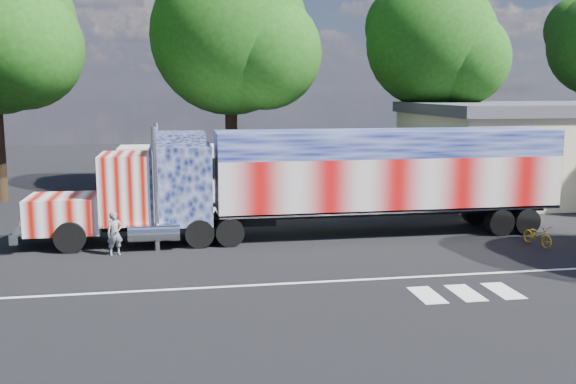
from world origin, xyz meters
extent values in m
plane|color=black|center=(0.00, 0.00, 0.00)|extent=(100.00, 100.00, 0.00)
cube|color=silver|center=(0.00, -3.00, 0.01)|extent=(30.00, 0.15, 0.01)
cube|color=silver|center=(2.80, -4.80, 0.01)|extent=(0.70, 1.60, 0.01)
cube|color=silver|center=(4.00, -4.80, 0.01)|extent=(0.70, 1.60, 0.01)
cube|color=silver|center=(5.20, -4.80, 0.01)|extent=(0.70, 1.60, 0.01)
cube|color=black|center=(-5.24, 3.28, 0.73)|extent=(9.45, 1.05, 0.31)
cube|color=tan|center=(-8.60, 3.28, 1.26)|extent=(2.73, 2.31, 1.36)
cube|color=silver|center=(-10.02, 3.28, 1.26)|extent=(0.13, 1.99, 1.22)
cube|color=silver|center=(-10.23, 3.28, 0.58)|extent=(0.31, 2.62, 0.38)
cube|color=tan|center=(-6.29, 3.28, 2.20)|extent=(1.89, 2.62, 2.62)
cube|color=black|center=(-7.19, 3.28, 2.68)|extent=(0.06, 2.20, 0.94)
cube|color=#46507E|center=(-4.19, 3.28, 2.31)|extent=(2.31, 2.62, 3.04)
cube|color=#46507E|center=(-4.19, 3.28, 4.04)|extent=(1.89, 2.52, 0.52)
cylinder|color=silver|center=(-5.14, 4.67, 2.31)|extent=(0.21, 0.21, 4.62)
cylinder|color=silver|center=(-5.14, 1.89, 2.31)|extent=(0.21, 0.21, 4.62)
cylinder|color=silver|center=(-5.24, 4.65, 0.68)|extent=(1.89, 0.69, 0.69)
cylinder|color=silver|center=(-5.24, 1.92, 0.68)|extent=(1.89, 0.69, 0.69)
cylinder|color=black|center=(-8.29, 2.13, 0.58)|extent=(1.15, 0.37, 1.15)
cylinder|color=black|center=(-8.29, 4.44, 0.58)|extent=(1.15, 0.37, 1.15)
cylinder|color=black|center=(-3.56, 2.18, 0.55)|extent=(1.09, 0.58, 1.09)
cylinder|color=black|center=(-3.56, 4.38, 0.55)|extent=(1.09, 0.58, 1.09)
cylinder|color=black|center=(-2.41, 2.18, 0.55)|extent=(1.09, 0.58, 1.09)
cylinder|color=black|center=(-2.41, 4.38, 0.55)|extent=(1.09, 0.58, 1.09)
cube|color=black|center=(4.20, 3.28, 1.00)|extent=(13.65, 1.15, 0.31)
cube|color=#D16E6E|center=(4.20, 3.28, 2.20)|extent=(14.07, 2.73, 2.10)
cube|color=#475397|center=(4.20, 3.28, 3.78)|extent=(14.07, 2.73, 1.05)
cube|color=silver|center=(4.20, 3.28, 1.15)|extent=(14.07, 2.73, 0.13)
cube|color=silver|center=(11.26, 3.28, 2.73)|extent=(0.04, 2.62, 3.04)
cylinder|color=black|center=(8.72, 2.18, 0.55)|extent=(1.09, 0.58, 1.09)
cylinder|color=black|center=(8.72, 4.38, 0.55)|extent=(1.09, 0.58, 1.09)
cylinder|color=black|center=(9.87, 2.18, 0.55)|extent=(1.09, 0.58, 1.09)
cylinder|color=black|center=(9.87, 4.38, 0.55)|extent=(1.09, 0.58, 1.09)
cube|color=white|center=(-1.67, 10.06, 1.60)|extent=(10.95, 2.37, 3.19)
cube|color=black|center=(-1.67, 10.06, 2.19)|extent=(10.58, 2.43, 1.00)
cube|color=black|center=(-1.67, 10.06, 0.41)|extent=(10.95, 2.37, 0.23)
cube|color=black|center=(-7.14, 10.06, 1.73)|extent=(0.05, 2.10, 1.28)
cylinder|color=black|center=(-5.77, 8.92, 0.46)|extent=(0.91, 0.27, 0.91)
cylinder|color=black|center=(-5.77, 11.20, 0.46)|extent=(0.91, 0.27, 0.91)
cylinder|color=black|center=(1.07, 8.92, 0.46)|extent=(0.91, 0.27, 0.91)
cylinder|color=black|center=(1.07, 11.20, 0.46)|extent=(0.91, 0.27, 0.91)
cylinder|color=black|center=(1.89, 8.92, 0.46)|extent=(0.91, 0.27, 0.91)
cylinder|color=black|center=(1.89, 11.20, 0.46)|extent=(0.91, 0.27, 0.91)
cube|color=#1E5926|center=(12.00, 5.96, 2.40)|extent=(1.60, 0.08, 1.20)
imported|color=slate|center=(-6.63, 1.50, 0.80)|extent=(0.67, 0.55, 1.59)
imported|color=gold|center=(9.26, 0.16, 0.42)|extent=(0.79, 1.65, 0.83)
cylinder|color=black|center=(-1.21, 15.40, 3.59)|extent=(0.70, 0.70, 7.18)
sphere|color=#1D5113|center=(-1.21, 15.40, 8.97)|extent=(9.01, 9.01, 9.01)
sphere|color=#1D5113|center=(0.59, 14.04, 7.94)|extent=(6.31, 6.31, 6.31)
sphere|color=#1D5113|center=(-2.56, 16.75, 10.00)|extent=(5.86, 5.86, 5.86)
sphere|color=#1D5113|center=(-11.96, 12.98, 8.01)|extent=(6.23, 6.23, 6.23)
cylinder|color=black|center=(10.84, 15.37, 3.49)|extent=(0.70, 0.70, 6.97)
sphere|color=#1D5113|center=(10.84, 15.37, 8.72)|extent=(7.78, 7.78, 7.78)
sphere|color=#1D5113|center=(12.39, 14.20, 7.72)|extent=(5.45, 5.45, 5.45)
sphere|color=#1D5113|center=(9.67, 16.53, 9.71)|extent=(5.06, 5.06, 5.06)
camera|label=1|loc=(-4.27, -21.90, 5.98)|focal=40.00mm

